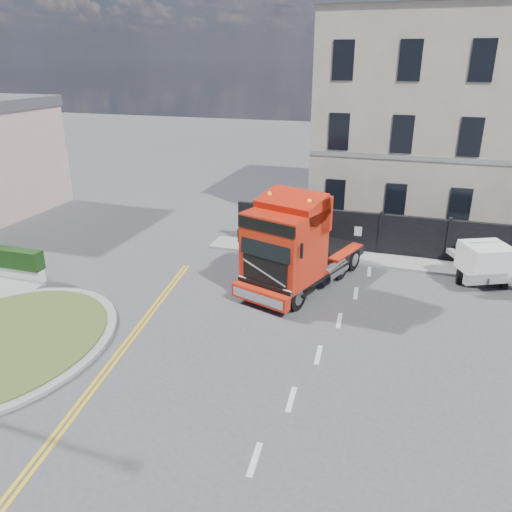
% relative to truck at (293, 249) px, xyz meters
% --- Properties ---
extents(ground, '(120.00, 120.00, 0.00)m').
position_rel_truck_xyz_m(ground, '(-0.99, -4.02, -1.74)').
color(ground, '#424244').
rests_on(ground, ground).
extents(traffic_island, '(6.80, 6.80, 0.17)m').
position_rel_truck_xyz_m(traffic_island, '(-7.99, -7.02, -1.66)').
color(traffic_island, gray).
rests_on(traffic_island, ground).
extents(hoarding_fence, '(18.80, 0.25, 2.00)m').
position_rel_truck_xyz_m(hoarding_fence, '(5.56, 4.98, -0.74)').
color(hoarding_fence, black).
rests_on(hoarding_fence, ground).
extents(georgian_building, '(12.30, 10.30, 12.80)m').
position_rel_truck_xyz_m(georgian_building, '(5.01, 12.48, 4.03)').
color(georgian_building, beige).
rests_on(georgian_building, ground).
extents(pavement_far, '(20.00, 1.60, 0.12)m').
position_rel_truck_xyz_m(pavement_far, '(5.01, 4.08, -1.68)').
color(pavement_far, gray).
rests_on(pavement_far, ground).
extents(truck, '(4.36, 6.92, 3.89)m').
position_rel_truck_xyz_m(truck, '(0.00, 0.00, 0.00)').
color(truck, black).
rests_on(truck, ground).
extents(flatbed_pickup, '(3.36, 4.72, 1.78)m').
position_rel_truck_xyz_m(flatbed_pickup, '(7.32, 3.15, -0.78)').
color(flatbed_pickup, gray).
rests_on(flatbed_pickup, ground).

